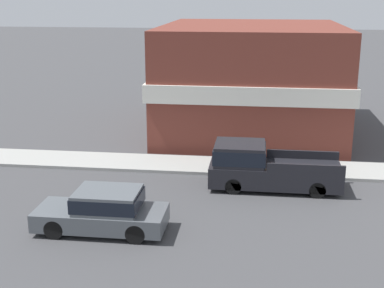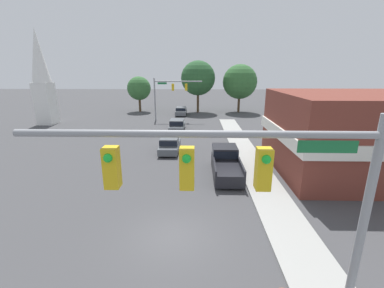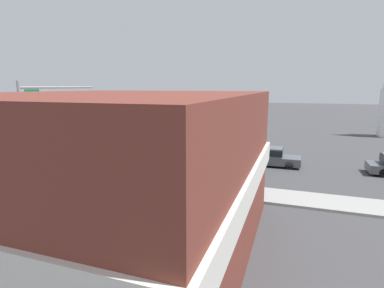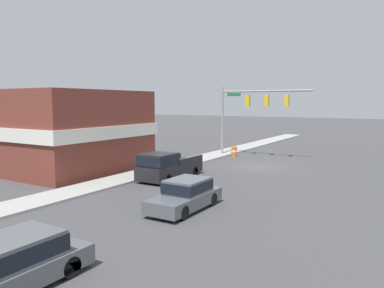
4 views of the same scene
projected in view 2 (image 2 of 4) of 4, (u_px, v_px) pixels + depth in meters
ground_plane at (173, 237)px, 12.22m from camera, size 200.00×200.00×0.00m
sidewalk_curb at (293, 238)px, 12.05m from camera, size 2.40×60.00×0.14m
near_signal_assembly at (247, 182)px, 6.33m from camera, size 8.75×0.49×6.70m
far_signal_assembly at (170, 90)px, 39.37m from camera, size 7.41×0.49×6.54m
car_lead at (170, 144)px, 24.88m from camera, size 1.80×4.42×1.48m
car_second_ahead at (177, 125)px, 33.68m from camera, size 1.88×4.73×1.49m
car_distant at (181, 111)px, 45.49m from camera, size 1.83×4.88×1.43m
pickup_truck_parked at (226, 162)px, 19.63m from camera, size 2.00×5.35×1.88m
corner_brick_building at (357, 133)px, 19.49m from camera, size 12.07×10.28×6.05m
church_steeple at (41, 75)px, 36.19m from camera, size 2.56×2.56×13.29m
backdrop_tree_left_far at (139, 88)px, 48.35m from camera, size 4.40×4.40×6.59m
backdrop_tree_left_mid at (198, 78)px, 46.92m from camera, size 6.25×6.25×9.41m
backdrop_tree_center at (240, 82)px, 47.32m from camera, size 6.29×6.29×8.78m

